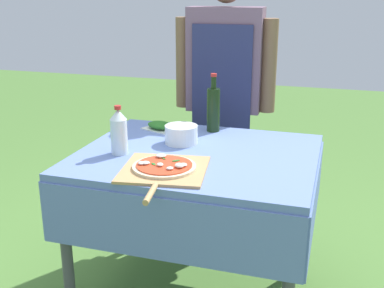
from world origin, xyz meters
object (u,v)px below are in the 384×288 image
(prep_table, at_px, (197,173))
(oil_bottle, at_px, (213,108))
(pizza_on_peel, at_px, (164,168))
(mixing_tub, at_px, (181,134))
(water_bottle, at_px, (119,131))
(person_cook, at_px, (225,86))
(herb_container, at_px, (160,126))

(prep_table, distance_m, oil_bottle, 0.44)
(pizza_on_peel, bearing_deg, prep_table, 68.00)
(mixing_tub, bearing_deg, water_bottle, -133.78)
(person_cook, height_order, mixing_tub, person_cook)
(herb_container, relative_size, mixing_tub, 1.30)
(prep_table, height_order, pizza_on_peel, pizza_on_peel)
(person_cook, distance_m, water_bottle, 0.96)
(person_cook, xyz_separation_m, water_bottle, (-0.29, -0.92, -0.06))
(pizza_on_peel, height_order, mixing_tub, mixing_tub)
(water_bottle, xyz_separation_m, herb_container, (0.04, 0.44, -0.09))
(oil_bottle, bearing_deg, herb_container, -167.94)
(prep_table, bearing_deg, person_cook, 94.29)
(water_bottle, bearing_deg, person_cook, 72.49)
(water_bottle, height_order, herb_container, water_bottle)
(pizza_on_peel, bearing_deg, water_bottle, 142.18)
(herb_container, bearing_deg, water_bottle, -95.00)
(pizza_on_peel, xyz_separation_m, herb_container, (-0.24, 0.60, 0.01))
(oil_bottle, bearing_deg, water_bottle, -123.22)
(oil_bottle, bearing_deg, mixing_tub, -110.61)
(oil_bottle, distance_m, mixing_tub, 0.29)
(oil_bottle, bearing_deg, pizza_on_peel, -93.93)
(prep_table, bearing_deg, oil_bottle, 93.24)
(herb_container, bearing_deg, mixing_tub, -46.12)
(prep_table, xyz_separation_m, oil_bottle, (-0.02, 0.38, 0.23))
(pizza_on_peel, height_order, oil_bottle, oil_bottle)
(prep_table, xyz_separation_m, water_bottle, (-0.35, -0.12, 0.22))
(oil_bottle, xyz_separation_m, herb_container, (-0.29, -0.06, -0.11))
(water_bottle, distance_m, herb_container, 0.45)
(herb_container, distance_m, mixing_tub, 0.28)
(pizza_on_peel, bearing_deg, person_cook, 80.89)
(water_bottle, distance_m, mixing_tub, 0.34)
(oil_bottle, relative_size, water_bottle, 1.36)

